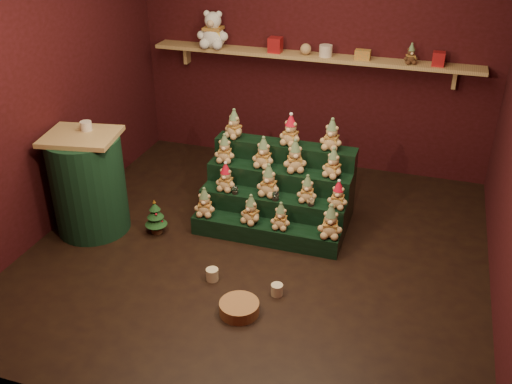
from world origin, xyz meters
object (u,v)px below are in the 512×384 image
(snow_globe_c, at_px, (311,201))
(side_table, at_px, (88,183))
(mug_right, at_px, (277,290))
(white_bear, at_px, (213,24))
(riser_tier_front, at_px, (265,232))
(snow_globe_a, at_px, (235,190))
(mug_left, at_px, (212,274))
(wicker_basket, at_px, (239,308))
(mini_christmas_tree, at_px, (156,217))
(snow_globe_b, at_px, (276,196))
(brown_bear, at_px, (411,54))

(snow_globe_c, xyz_separation_m, side_table, (-2.03, -0.45, 0.08))
(mug_right, distance_m, white_bear, 3.20)
(riser_tier_front, height_order, white_bear, white_bear)
(snow_globe_a, xyz_separation_m, mug_left, (0.10, -0.87, -0.35))
(riser_tier_front, bearing_deg, mug_right, -65.89)
(mug_right, bearing_deg, snow_globe_a, 127.23)
(mug_left, bearing_deg, wicker_basket, -42.67)
(snow_globe_c, height_order, mug_right, snow_globe_c)
(snow_globe_a, distance_m, mug_right, 1.17)
(snow_globe_c, height_order, wicker_basket, snow_globe_c)
(snow_globe_a, relative_size, mini_christmas_tree, 0.23)
(white_bear, bearing_deg, snow_globe_b, -55.55)
(snow_globe_a, bearing_deg, mini_christmas_tree, -152.97)
(brown_bear, bearing_deg, riser_tier_front, -142.46)
(mug_right, relative_size, white_bear, 0.19)
(side_table, relative_size, mug_right, 10.03)
(white_bear, bearing_deg, brown_bear, -3.43)
(snow_globe_a, height_order, brown_bear, brown_bear)
(snow_globe_c, bearing_deg, mug_left, -126.13)
(riser_tier_front, height_order, snow_globe_a, snow_globe_a)
(side_table, distance_m, mug_right, 2.06)
(snow_globe_a, height_order, snow_globe_b, snow_globe_b)
(side_table, distance_m, brown_bear, 3.44)
(brown_bear, bearing_deg, wicker_basket, -129.67)
(snow_globe_c, bearing_deg, brown_bear, 67.27)
(wicker_basket, distance_m, brown_bear, 3.18)
(snow_globe_a, bearing_deg, riser_tier_front, -24.56)
(side_table, bearing_deg, snow_globe_b, 4.77)
(riser_tier_front, distance_m, side_table, 1.71)
(riser_tier_front, distance_m, mini_christmas_tree, 1.05)
(riser_tier_front, distance_m, mug_right, 0.80)
(snow_globe_a, height_order, mug_right, snow_globe_a)
(riser_tier_front, xyz_separation_m, snow_globe_a, (-0.35, 0.16, 0.31))
(snow_globe_c, xyz_separation_m, mini_christmas_tree, (-1.41, -0.34, -0.23))
(snow_globe_a, distance_m, snow_globe_c, 0.74)
(snow_globe_b, bearing_deg, snow_globe_c, 0.00)
(mug_left, distance_m, wicker_basket, 0.49)
(white_bear, bearing_deg, riser_tier_front, -59.45)
(mini_christmas_tree, height_order, mug_right, mini_christmas_tree)
(side_table, xyz_separation_m, mini_christmas_tree, (0.61, 0.11, -0.31))
(snow_globe_b, bearing_deg, brown_bear, 57.32)
(side_table, xyz_separation_m, mug_right, (1.97, -0.44, -0.44))
(snow_globe_a, xyz_separation_m, mini_christmas_tree, (-0.68, -0.34, -0.23))
(snow_globe_c, height_order, mug_left, snow_globe_c)
(riser_tier_front, xyz_separation_m, mug_right, (0.33, -0.73, -0.04))
(wicker_basket, bearing_deg, riser_tier_front, 96.12)
(snow_globe_b, height_order, mini_christmas_tree, snow_globe_b)
(mug_left, bearing_deg, mug_right, -2.34)
(snow_globe_a, distance_m, side_table, 1.37)
(snow_globe_b, height_order, wicker_basket, snow_globe_b)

